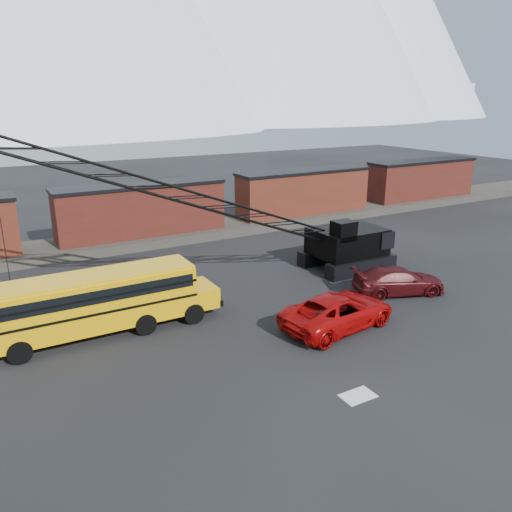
{
  "coord_description": "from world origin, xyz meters",
  "views": [
    {
      "loc": [
        -11.67,
        -17.01,
        11.41
      ],
      "look_at": [
        1.48,
        5.93,
        3.0
      ],
      "focal_mm": 35.0,
      "sensor_mm": 36.0,
      "label": 1
    }
  ],
  "objects_px": {
    "maroon_suv": "(399,281)",
    "red_pickup": "(338,311)",
    "school_bus": "(100,301)",
    "crawler_crane": "(222,207)"
  },
  "relations": [
    {
      "from": "red_pickup",
      "to": "crawler_crane",
      "type": "height_order",
      "value": "crawler_crane"
    },
    {
      "from": "school_bus",
      "to": "maroon_suv",
      "type": "bearing_deg",
      "value": -11.31
    },
    {
      "from": "maroon_suv",
      "to": "red_pickup",
      "type": "bearing_deg",
      "value": 127.57
    },
    {
      "from": "maroon_suv",
      "to": "crawler_crane",
      "type": "distance_m",
      "value": 11.55
    },
    {
      "from": "red_pickup",
      "to": "school_bus",
      "type": "bearing_deg",
      "value": 56.09
    },
    {
      "from": "school_bus",
      "to": "crawler_crane",
      "type": "bearing_deg",
      "value": 15.07
    },
    {
      "from": "school_bus",
      "to": "red_pickup",
      "type": "relative_size",
      "value": 1.81
    },
    {
      "from": "crawler_crane",
      "to": "school_bus",
      "type": "bearing_deg",
      "value": -164.93
    },
    {
      "from": "red_pickup",
      "to": "maroon_suv",
      "type": "bearing_deg",
      "value": -80.45
    },
    {
      "from": "school_bus",
      "to": "crawler_crane",
      "type": "xyz_separation_m",
      "value": [
        7.86,
        2.12,
        3.5
      ]
    }
  ]
}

